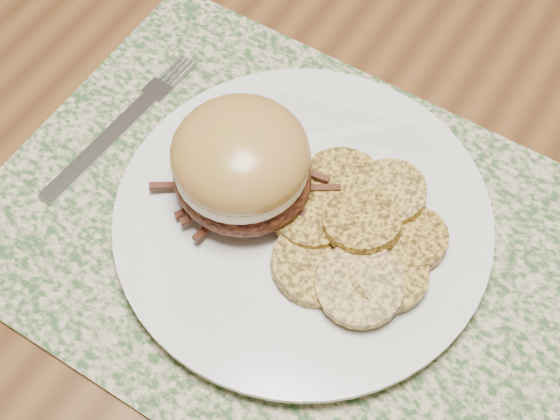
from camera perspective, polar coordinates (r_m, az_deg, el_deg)
The scene contains 5 objects.
placemat at distance 0.58m, azimuth 1.03°, elevation -1.99°, with size 0.45×0.33×0.00m, color #335129.
dinner_plate at distance 0.57m, azimuth 1.67°, elevation -0.72°, with size 0.26×0.26×0.02m, color silver.
pork_sandwich at distance 0.54m, azimuth -2.87°, elevation 3.39°, with size 0.10×0.10×0.08m.
roasted_potatoes at distance 0.55m, azimuth 5.71°, elevation -1.84°, with size 0.14×0.15×0.03m.
fork at distance 0.64m, azimuth -11.48°, elevation 6.09°, with size 0.03×0.17×0.00m.
Camera 1 is at (-0.16, -0.34, 1.26)m, focal length 50.00 mm.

